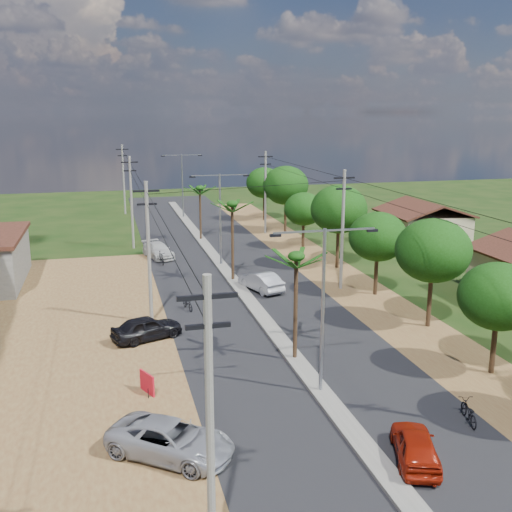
{
  "coord_description": "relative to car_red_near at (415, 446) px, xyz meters",
  "views": [
    {
      "loc": [
        -9.41,
        -24.64,
        13.05
      ],
      "look_at": [
        0.83,
        15.8,
        3.0
      ],
      "focal_mm": 42.0,
      "sensor_mm": 36.0,
      "label": 1
    }
  ],
  "objects": [
    {
      "name": "car_parked_dark",
      "position": [
        -9.0,
        15.31,
        0.06
      ],
      "size": [
        4.48,
        3.03,
        1.42
      ],
      "primitive_type": "imported",
      "rotation": [
        0.0,
        0.0,
        1.93
      ],
      "color": "black",
      "rests_on": "ground"
    },
    {
      "name": "car_silver_mid",
      "position": [
        0.0,
        23.25,
        0.06
      ],
      "size": [
        2.75,
        4.59,
        1.43
      ],
      "primitive_type": "imported",
      "rotation": [
        0.0,
        0.0,
        3.45
      ],
      "color": "#9A9CA2",
      "rests_on": "ground"
    },
    {
      "name": "car_white_far",
      "position": [
        -6.5,
        35.67,
        0.01
      ],
      "size": [
        3.01,
        4.91,
        1.33
      ],
      "primitive_type": "imported",
      "rotation": [
        0.0,
        0.0,
        0.27
      ],
      "color": "#ACADA8",
      "rests_on": "ground"
    },
    {
      "name": "utility_pole_w_d",
      "position": [
        -8.5,
        61.31,
        4.11
      ],
      "size": [
        1.6,
        0.24,
        9.0
      ],
      "color": "#605E56",
      "rests_on": "ground"
    },
    {
      "name": "car_red_near",
      "position": [
        0.0,
        0.0,
        0.0
      ],
      "size": [
        2.71,
        4.11,
        1.3
      ],
      "primitive_type": "imported",
      "rotation": [
        0.0,
        0.0,
        2.8
      ],
      "color": "maroon",
      "rests_on": "ground"
    },
    {
      "name": "tree_east_c",
      "position": [
        8.2,
        13.31,
        4.21
      ],
      "size": [
        4.6,
        4.6,
        6.83
      ],
      "color": "black",
      "rests_on": "ground"
    },
    {
      "name": "tree_east_b",
      "position": [
        7.8,
        6.31,
        3.46
      ],
      "size": [
        4.0,
        4.0,
        5.83
      ],
      "color": "black",
      "rests_on": "ground"
    },
    {
      "name": "utility_pole_w_b",
      "position": [
        -8.5,
        18.31,
        4.11
      ],
      "size": [
        1.6,
        0.24,
        9.0
      ],
      "color": "#605E56",
      "rests_on": "ground"
    },
    {
      "name": "utility_pole_w_a",
      "position": [
        -8.5,
        -3.69,
        4.11
      ],
      "size": [
        1.6,
        0.24,
        9.0
      ],
      "color": "#605E56",
      "rests_on": "ground"
    },
    {
      "name": "palm_median_near",
      "position": [
        -1.5,
        10.31,
        4.89
      ],
      "size": [
        2.0,
        2.0,
        6.15
      ],
      "color": "black",
      "rests_on": "ground"
    },
    {
      "name": "dirt_lot_west",
      "position": [
        -16.5,
        14.31,
        -0.63
      ],
      "size": [
        18.0,
        46.0,
        0.04
      ],
      "primitive_type": "cube",
      "color": "brown",
      "rests_on": "ground"
    },
    {
      "name": "tree_east_f",
      "position": [
        7.7,
        36.31,
        3.24
      ],
      "size": [
        3.8,
        3.8,
        5.52
      ],
      "color": "black",
      "rests_on": "ground"
    },
    {
      "name": "utility_pole_w_c",
      "position": [
        -8.5,
        40.31,
        4.11
      ],
      "size": [
        1.6,
        0.24,
        9.0
      ],
      "color": "#605E56",
      "rests_on": "ground"
    },
    {
      "name": "tree_east_h",
      "position": [
        8.0,
        52.31,
        3.99
      ],
      "size": [
        4.4,
        4.4,
        6.52
      ],
      "color": "black",
      "rests_on": "ground"
    },
    {
      "name": "streetlight_mid",
      "position": [
        -1.5,
        31.31,
        4.13
      ],
      "size": [
        5.1,
        0.18,
        8.0
      ],
      "color": "gray",
      "rests_on": "ground"
    },
    {
      "name": "streetlight_near",
      "position": [
        -1.5,
        6.31,
        4.13
      ],
      "size": [
        5.1,
        0.18,
        8.0
      ],
      "color": "gray",
      "rests_on": "ground"
    },
    {
      "name": "moto_rider_west_a",
      "position": [
        -5.92,
        20.15,
        -0.21
      ],
      "size": [
        0.93,
        1.75,
        0.88
      ],
      "primitive_type": "imported",
      "rotation": [
        0.0,
        0.0,
        0.22
      ],
      "color": "black",
      "rests_on": "ground"
    },
    {
      "name": "house_east_far",
      "position": [
        19.5,
        34.31,
        1.74
      ],
      "size": [
        7.6,
        7.5,
        4.6
      ],
      "color": "#9B8D69",
      "rests_on": "ground"
    },
    {
      "name": "tree_east_e",
      "position": [
        8.1,
        28.31,
        4.44
      ],
      "size": [
        4.8,
        4.8,
        7.14
      ],
      "color": "black",
      "rests_on": "ground"
    },
    {
      "name": "tree_east_d",
      "position": [
        7.9,
        20.31,
        3.69
      ],
      "size": [
        4.2,
        4.2,
        6.13
      ],
      "color": "black",
      "rests_on": "ground"
    },
    {
      "name": "palm_median_mid",
      "position": [
        -1.5,
        26.31,
        5.25
      ],
      "size": [
        2.0,
        2.0,
        6.55
      ],
      "color": "black",
      "rests_on": "ground"
    },
    {
      "name": "dirt_shoulder_east",
      "position": [
        7.0,
        21.31,
        -0.64
      ],
      "size": [
        5.0,
        90.0,
        0.03
      ],
      "primitive_type": "cube",
      "color": "brown",
      "rests_on": "ground"
    },
    {
      "name": "utility_pole_e_b",
      "position": [
        6.0,
        22.31,
        4.11
      ],
      "size": [
        1.6,
        0.24,
        9.0
      ],
      "color": "#605E56",
      "rests_on": "ground"
    },
    {
      "name": "ground",
      "position": [
        -1.5,
        6.31,
        -0.65
      ],
      "size": [
        160.0,
        160.0,
        0.0
      ],
      "primitive_type": "plane",
      "color": "black",
      "rests_on": "ground"
    },
    {
      "name": "tree_east_g",
      "position": [
        8.3,
        44.31,
        4.59
      ],
      "size": [
        5.0,
        5.0,
        7.38
      ],
      "color": "black",
      "rests_on": "ground"
    },
    {
      "name": "car_parked_silver",
      "position": [
        -9.0,
        2.62,
        0.05
      ],
      "size": [
        5.44,
        4.88,
        1.4
      ],
      "primitive_type": "imported",
      "rotation": [
        0.0,
        0.0,
        0.93
      ],
      "color": "#9A9CA2",
      "rests_on": "ground"
    },
    {
      "name": "road",
      "position": [
        -1.5,
        21.31,
        -0.63
      ],
      "size": [
        12.0,
        110.0,
        0.04
      ],
      "primitive_type": "cube",
      "color": "black",
      "rests_on": "ground"
    },
    {
      "name": "utility_pole_e_c",
      "position": [
        6.0,
        44.31,
        4.11
      ],
      "size": [
        1.6,
        0.24,
        9.0
      ],
      "color": "#605E56",
      "rests_on": "ground"
    },
    {
      "name": "streetlight_far",
      "position": [
        -1.5,
        56.31,
        4.13
      ],
      "size": [
        5.1,
        0.18,
        8.0
      ],
      "color": "gray",
      "rests_on": "ground"
    },
    {
      "name": "palm_median_far",
      "position": [
        -1.5,
        42.31,
        4.61
      ],
      "size": [
        2.0,
        2.0,
        5.85
      ],
      "color": "black",
      "rests_on": "ground"
    },
    {
      "name": "moto_rider_west_b",
      "position": [
        -6.5,
        33.11,
        -0.09
      ],
      "size": [
        0.83,
        1.94,
        1.13
      ],
      "primitive_type": "imported",
      "rotation": [
        0.0,
        0.0,
        0.17
      ],
      "color": "black",
      "rests_on": "ground"
    },
    {
      "name": "roadside_sign",
      "position": [
        -9.5,
        8.31,
        -0.13
      ],
      "size": [
        0.61,
        1.2,
        1.05
      ],
      "rotation": [
        0.0,
        0.0,
        0.43
      ],
      "color": "#B51021",
      "rests_on": "ground"
    },
    {
      "name": "moto_rider_east",
      "position": [
        3.7,
        2.12,
        -0.17
      ],
      "size": [
        1.04,
        1.92,
        0.95
      ],
      "primitive_type": "imported",
      "rotation": [
        0.0,
        0.0,
        2.9
      ],
      "color": "black",
      "rests_on": "ground"
    },
    {
      "name": "median",
      "position": [
        -1.5,
        24.31,
        -0.56
      ],
      "size": [
        1.0,
        90.0,
        0.18
      ],
      "primitive_type": "cube",
      "color": "#605E56",
      "rests_on": "ground"
    }
  ]
}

